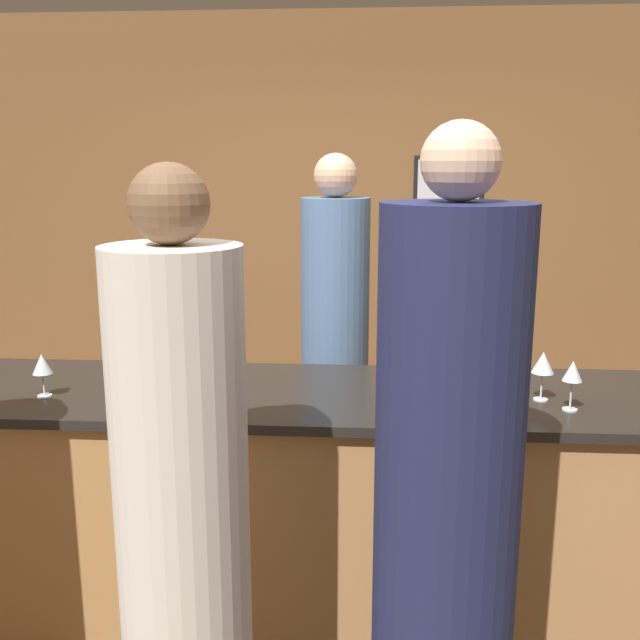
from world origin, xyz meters
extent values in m
plane|color=#4C3823|center=(0.00, 0.00, 0.00)|extent=(14.00, 14.00, 0.00)
cube|color=brown|center=(0.00, 2.16, 1.40)|extent=(8.00, 0.06, 2.80)
cube|color=black|center=(0.70, 2.12, 1.75)|extent=(0.44, 0.02, 0.34)
cube|color=silver|center=(0.70, 2.11, 1.75)|extent=(0.39, 0.00, 0.29)
cube|color=#B27F4C|center=(0.00, 0.00, 0.50)|extent=(2.97, 0.67, 1.00)
cube|color=black|center=(0.00, 0.00, 1.02)|extent=(3.03, 0.73, 0.04)
cylinder|color=#4C6B93|center=(0.04, 0.76, 0.86)|extent=(0.32, 0.32, 1.72)
sphere|color=tan|center=(0.04, 0.76, 1.82)|extent=(0.20, 0.20, 0.20)
cylinder|color=#1E234C|center=(0.41, -0.80, 0.89)|extent=(0.38, 0.38, 1.78)
sphere|color=beige|center=(0.41, -0.80, 1.87)|extent=(0.19, 0.19, 0.19)
cylinder|color=silver|center=(-0.29, -0.79, 0.83)|extent=(0.36, 0.36, 1.67)
sphere|color=brown|center=(-0.29, -0.79, 1.77)|extent=(0.20, 0.20, 0.20)
cylinder|color=black|center=(-0.65, 0.30, 1.15)|extent=(0.08, 0.08, 0.23)
cylinder|color=black|center=(-0.65, 0.30, 1.31)|extent=(0.03, 0.03, 0.08)
cylinder|color=black|center=(0.43, -0.20, 1.16)|extent=(0.07, 0.07, 0.24)
cylinder|color=black|center=(0.43, -0.20, 1.31)|extent=(0.03, 0.03, 0.08)
cylinder|color=silver|center=(0.89, -0.15, 1.04)|extent=(0.05, 0.05, 0.00)
cylinder|color=silver|center=(0.89, -0.15, 1.09)|extent=(0.01, 0.01, 0.10)
cone|color=silver|center=(0.89, -0.15, 1.18)|extent=(0.07, 0.07, 0.07)
cylinder|color=silver|center=(-0.70, -0.03, 1.04)|extent=(0.05, 0.05, 0.00)
cylinder|color=silver|center=(-0.70, -0.03, 1.09)|extent=(0.01, 0.01, 0.10)
cone|color=silver|center=(-0.70, -0.03, 1.18)|extent=(0.06, 0.06, 0.07)
cylinder|color=silver|center=(-0.30, -0.29, 1.04)|extent=(0.05, 0.05, 0.00)
cylinder|color=silver|center=(-0.30, -0.29, 1.09)|extent=(0.01, 0.01, 0.09)
cone|color=silver|center=(-0.30, -0.29, 1.17)|extent=(0.08, 0.08, 0.08)
cylinder|color=silver|center=(0.82, -0.05, 1.04)|extent=(0.05, 0.05, 0.00)
cylinder|color=silver|center=(0.82, -0.05, 1.09)|extent=(0.01, 0.01, 0.10)
cone|color=silver|center=(0.82, -0.05, 1.18)|extent=(0.08, 0.08, 0.08)
cylinder|color=silver|center=(-0.97, -0.13, 1.04)|extent=(0.05, 0.05, 0.00)
cylinder|color=silver|center=(-0.97, -0.13, 1.09)|extent=(0.01, 0.01, 0.08)
cone|color=silver|center=(-0.97, -0.13, 1.16)|extent=(0.07, 0.07, 0.07)
camera|label=1|loc=(0.20, -2.52, 1.87)|focal=40.00mm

